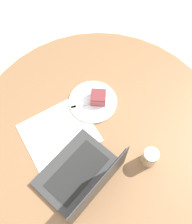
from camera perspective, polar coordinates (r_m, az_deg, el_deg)
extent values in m
plane|color=#B7AD9E|center=(1.99, 0.47, -12.39)|extent=(12.00, 12.00, 0.00)
cylinder|color=brown|center=(1.98, 0.47, -12.32)|extent=(0.55, 0.55, 0.02)
cylinder|color=brown|center=(1.63, 0.57, -9.13)|extent=(0.13, 0.13, 0.71)
cylinder|color=brown|center=(1.29, 0.71, -4.14)|extent=(1.24, 1.24, 0.03)
cube|color=white|center=(1.28, -8.07, -4.53)|extent=(0.36, 0.33, 0.00)
cylinder|color=silver|center=(1.33, -0.69, 2.27)|extent=(0.24, 0.24, 0.01)
cube|color=#B74C51|center=(1.31, 0.51, 3.16)|extent=(0.10, 0.10, 0.05)
cube|color=maroon|center=(1.29, 0.52, 3.74)|extent=(0.10, 0.10, 0.00)
cube|color=silver|center=(1.32, -1.87, 1.78)|extent=(0.17, 0.04, 0.00)
cube|color=silver|center=(1.31, -4.97, 1.09)|extent=(0.03, 0.03, 0.00)
cylinder|color=#C6AD89|center=(1.20, 11.62, -9.62)|extent=(0.07, 0.07, 0.10)
cube|color=#2D2D2D|center=(1.20, -4.13, -13.02)|extent=(0.41, 0.37, 0.02)
cube|color=black|center=(1.19, -4.16, -12.90)|extent=(0.31, 0.25, 0.00)
cube|color=#2D2D2D|center=(1.06, 0.71, -15.98)|extent=(0.31, 0.15, 0.22)
cube|color=black|center=(1.06, 0.54, -15.84)|extent=(0.29, 0.14, 0.20)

